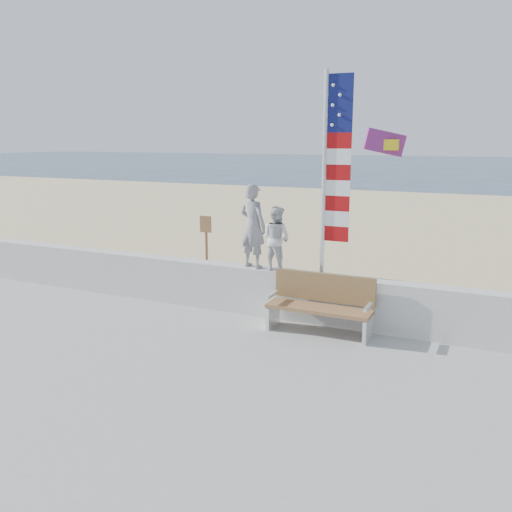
% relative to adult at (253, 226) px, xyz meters
% --- Properties ---
extents(ground, '(220.00, 220.00, 0.00)m').
position_rel_adult_xyz_m(ground, '(-0.04, -2.00, -1.86)').
color(ground, '#2C4058').
rests_on(ground, ground).
extents(sand, '(90.00, 40.00, 0.08)m').
position_rel_adult_xyz_m(sand, '(-0.04, 7.00, -1.82)').
color(sand, beige).
rests_on(sand, ground).
extents(seawall, '(30.00, 0.35, 0.90)m').
position_rel_adult_xyz_m(seawall, '(-0.04, 0.00, -1.23)').
color(seawall, silver).
rests_on(seawall, boardwalk).
extents(adult, '(0.66, 0.52, 1.57)m').
position_rel_adult_xyz_m(adult, '(0.00, 0.00, 0.00)').
color(adult, gray).
rests_on(adult, seawall).
extents(child, '(0.67, 0.58, 1.18)m').
position_rel_adult_xyz_m(child, '(0.47, 0.00, -0.19)').
color(child, silver).
rests_on(child, seawall).
extents(bench, '(1.80, 0.57, 1.00)m').
position_rel_adult_xyz_m(bench, '(1.50, -0.45, -1.18)').
color(bench, '#986A42').
rests_on(bench, boardwalk).
extents(flag, '(0.50, 0.08, 3.50)m').
position_rel_adult_xyz_m(flag, '(1.48, -0.00, 1.13)').
color(flag, silver).
rests_on(flag, seawall).
extents(parafoil_kite, '(0.90, 0.57, 0.61)m').
position_rel_adult_xyz_m(parafoil_kite, '(1.81, 2.74, 1.51)').
color(parafoil_kite, red).
rests_on(parafoil_kite, ground).
extents(sign, '(0.32, 0.07, 1.46)m').
position_rel_adult_xyz_m(sign, '(-2.65, 2.82, -0.92)').
color(sign, brown).
rests_on(sign, sand).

